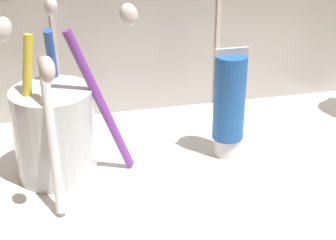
{
  "coord_description": "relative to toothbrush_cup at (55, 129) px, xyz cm",
  "views": [
    {
      "loc": [
        -19.02,
        -45.47,
        32.88
      ],
      "look_at": [
        -8.12,
        2.22,
        8.54
      ],
      "focal_mm": 60.0,
      "sensor_mm": 36.0,
      "label": 1
    }
  ],
  "objects": [
    {
      "name": "sink_counter",
      "position": [
        18.94,
        -5.48,
        -6.19
      ],
      "size": [
        79.79,
        38.31,
        2.0
      ],
      "primitive_type": "cube",
      "color": "white",
      "rests_on": "ground"
    },
    {
      "name": "toothbrush_cup",
      "position": [
        0.0,
        0.0,
        0.0
      ],
      "size": [
        13.73,
        17.28,
        17.8
      ],
      "color": "silver",
      "rests_on": "sink_counter"
    },
    {
      "name": "toothpaste_tube",
      "position": [
        18.21,
        0.06,
        0.82
      ],
      "size": [
        3.54,
        3.37,
        12.24
      ],
      "color": "white",
      "rests_on": "sink_counter"
    },
    {
      "name": "soap_bar",
      "position": [
        -4.16,
        -11.98,
        -3.9
      ],
      "size": [
        7.01,
        4.47,
        2.6
      ],
      "primitive_type": "ellipsoid",
      "color": "silver",
      "rests_on": "sink_counter"
    }
  ]
}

